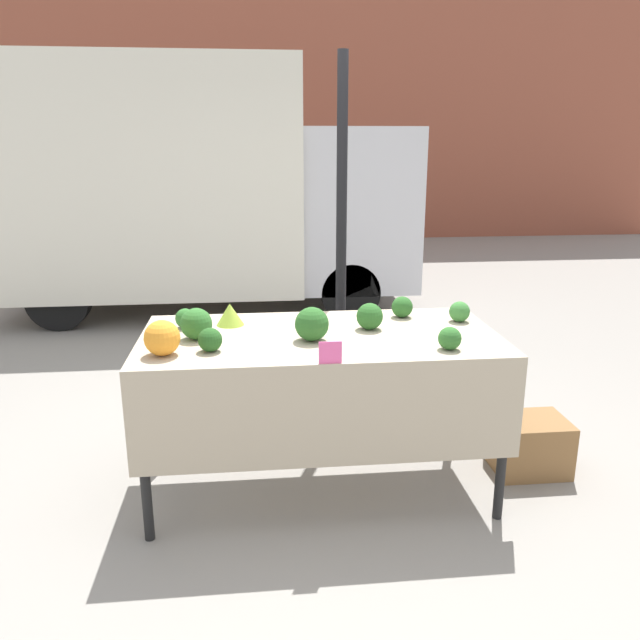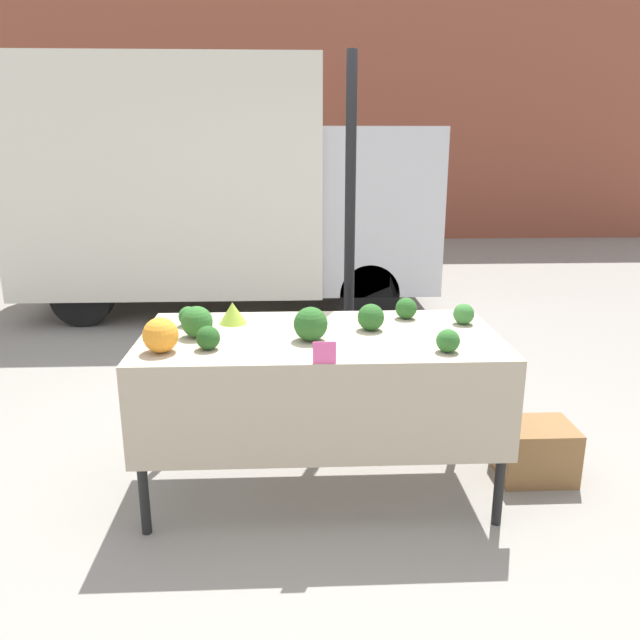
{
  "view_description": "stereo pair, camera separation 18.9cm",
  "coord_description": "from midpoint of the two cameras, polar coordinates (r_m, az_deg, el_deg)",
  "views": [
    {
      "loc": [
        -0.33,
        -3.17,
        1.9
      ],
      "look_at": [
        0.0,
        0.0,
        0.99
      ],
      "focal_mm": 35.0,
      "sensor_mm": 36.0,
      "label": 1
    },
    {
      "loc": [
        -0.14,
        -3.18,
        1.9
      ],
      "look_at": [
        0.0,
        0.0,
        0.99
      ],
      "focal_mm": 35.0,
      "sensor_mm": 36.0,
      "label": 2
    }
  ],
  "objects": [
    {
      "name": "produce_crate",
      "position": [
        3.96,
        20.39,
        -11.15
      ],
      "size": [
        0.42,
        0.34,
        0.33
      ],
      "color": "olive",
      "rests_on": "ground_plane"
    },
    {
      "name": "romanesco_head",
      "position": [
        3.54,
        -6.47,
        0.64
      ],
      "size": [
        0.15,
        0.15,
        0.12
      ],
      "color": "#93B238",
      "rests_on": "market_table"
    },
    {
      "name": "broccoli_head_1",
      "position": [
        3.41,
        6.26,
        0.24
      ],
      "size": [
        0.15,
        0.15,
        0.15
      ],
      "color": "#285B23",
      "rests_on": "market_table"
    },
    {
      "name": "broccoli_head_7",
      "position": [
        3.21,
        0.83,
        -0.38
      ],
      "size": [
        0.18,
        0.18,
        0.18
      ],
      "color": "#285B23",
      "rests_on": "market_table"
    },
    {
      "name": "broccoli_head_0",
      "position": [
        3.11,
        -8.5,
        -1.64
      ],
      "size": [
        0.12,
        0.12,
        0.12
      ],
      "color": "#23511E",
      "rests_on": "market_table"
    },
    {
      "name": "broccoli_head_5",
      "position": [
        3.53,
        -10.45,
        0.33
      ],
      "size": [
        0.11,
        0.11,
        0.11
      ],
      "color": "#2D6628",
      "rests_on": "market_table"
    },
    {
      "name": "building_facade",
      "position": [
        12.94,
        -1.61,
        22.17
      ],
      "size": [
        16.0,
        0.6,
        6.6
      ],
      "color": "brown",
      "rests_on": "ground_plane"
    },
    {
      "name": "price_sign",
      "position": [
        2.88,
        2.2,
        -3.03
      ],
      "size": [
        0.11,
        0.01,
        0.11
      ],
      "color": "#F45B9E",
      "rests_on": "market_table"
    },
    {
      "name": "parked_truck",
      "position": [
        7.5,
        -8.66,
        12.17
      ],
      "size": [
        4.59,
        2.13,
        2.74
      ],
      "color": "silver",
      "rests_on": "ground_plane"
    },
    {
      "name": "orange_cauliflower",
      "position": [
        3.11,
        -12.7,
        -1.37
      ],
      "size": [
        0.17,
        0.17,
        0.17
      ],
      "color": "orange",
      "rests_on": "market_table"
    },
    {
      "name": "broccoli_head_2",
      "position": [
        3.12,
        13.33,
        -1.87
      ],
      "size": [
        0.12,
        0.12,
        0.12
      ],
      "color": "#2D6628",
      "rests_on": "market_table"
    },
    {
      "name": "broccoli_head_6",
      "position": [
        3.62,
        14.47,
        0.53
      ],
      "size": [
        0.12,
        0.12,
        0.12
      ],
      "color": "#387533",
      "rests_on": "market_table"
    },
    {
      "name": "broccoli_head_4",
      "position": [
        3.66,
        9.35,
        1.06
      ],
      "size": [
        0.12,
        0.12,
        0.12
      ],
      "color": "#285B23",
      "rests_on": "market_table"
    },
    {
      "name": "market_table",
      "position": [
        3.3,
        1.7,
        -3.53
      ],
      "size": [
        1.91,
        0.94,
        0.91
      ],
      "color": "tan",
      "rests_on": "ground_plane"
    },
    {
      "name": "broccoli_head_3",
      "position": [
        3.31,
        -9.59,
        -0.17
      ],
      "size": [
        0.17,
        0.17,
        0.17
      ],
      "color": "#2D6628",
      "rests_on": "market_table"
    },
    {
      "name": "tent_pole",
      "position": [
        4.17,
        4.03,
        6.59
      ],
      "size": [
        0.07,
        0.07,
        2.45
      ],
      "color": "black",
      "rests_on": "ground_plane"
    },
    {
      "name": "ground_plane",
      "position": [
        3.71,
        1.51,
        -14.89
      ],
      "size": [
        40.0,
        40.0,
        0.0
      ],
      "primitive_type": "plane",
      "color": "gray"
    }
  ]
}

